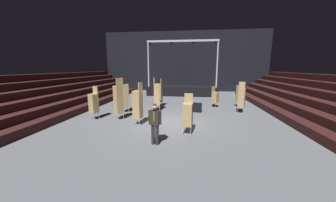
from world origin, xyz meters
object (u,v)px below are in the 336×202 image
Objects in this scene: stage_riser at (182,90)px; chair_stack_front_right at (118,99)px; chair_stack_aisle_left at (240,96)px; chair_stack_aisle_right at (188,114)px; man_with_tie at (155,122)px; chair_stack_rear_centre at (242,97)px; chair_stack_rear_left at (94,103)px; chair_stack_mid_right at (138,104)px; chair_stack_rear_right at (125,95)px; chair_stack_mid_left at (215,97)px; chair_stack_front_left at (159,93)px; equipment_road_case at (195,107)px; chair_stack_mid_centre at (157,94)px.

chair_stack_front_right is at bearing -107.48° from stage_riser.
chair_stack_aisle_right is at bearing -54.98° from chair_stack_aisle_left.
man_with_tie is 0.68× the size of chair_stack_front_right.
chair_stack_aisle_left is at bearing 103.02° from chair_stack_rear_centre.
chair_stack_rear_left is at bearing 132.15° from chair_stack_front_right.
chair_stack_mid_right is at bearing -99.12° from stage_riser.
chair_stack_aisle_left is at bearing 68.97° from chair_stack_rear_right.
chair_stack_mid_left is at bearing -104.53° from man_with_tie.
stage_riser is 4.56× the size of man_with_tie.
chair_stack_mid_right is at bearing -174.69° from chair_stack_front_left.
chair_stack_mid_left is (6.36, 4.32, -0.42)m from chair_stack_front_right.
chair_stack_aisle_right is (2.80, -1.11, -0.21)m from chair_stack_mid_right.
chair_stack_front_left reaches higher than equipment_road_case.
man_with_tie is (-0.35, -14.04, 0.35)m from stage_riser.
stage_riser reaches higher than equipment_road_case.
chair_stack_rear_centre is at bearing -34.83° from chair_stack_front_right.
equipment_road_case is (1.77, 6.05, -0.69)m from man_with_tie.
stage_riser is at bearing -92.69° from chair_stack_rear_left.
chair_stack_rear_centre is (8.27, 0.85, -0.13)m from chair_stack_rear_right.
chair_stack_rear_left is (-3.46, -2.77, -0.21)m from chair_stack_mid_centre.
chair_stack_rear_right is 1.26× the size of chair_stack_aisle_right.
chair_stack_front_right is at bearing -42.45° from chair_stack_mid_centre.
chair_stack_rear_left is 1.14× the size of chair_stack_aisle_left.
chair_stack_aisle_left is at bearing 101.28° from chair_stack_mid_centre.
chair_stack_aisle_left is at bearing 29.47° from equipment_road_case.
stage_riser is 11.16m from chair_stack_front_right.
chair_stack_front_left is at bearing 154.63° from equipment_road_case.
chair_stack_rear_centre is (6.06, 0.10, -0.13)m from chair_stack_mid_centre.
chair_stack_aisle_right is at bearing -95.69° from equipment_road_case.
chair_stack_front_left is 0.93× the size of chair_stack_mid_centre.
chair_stack_mid_centre is (0.41, 3.49, 0.04)m from chair_stack_mid_right.
chair_stack_front_right is 1.03× the size of chair_stack_mid_centre.
man_with_tie is 6.34m from equipment_road_case.
chair_stack_aisle_right is (-2.06, -6.30, 0.13)m from chair_stack_mid_left.
chair_stack_mid_left reaches higher than equipment_road_case.
chair_stack_aisle_right is at bearing -104.66° from chair_stack_rear_centre.
chair_stack_rear_left is (-4.54, 3.26, 0.03)m from man_with_tie.
chair_stack_aisle_right is at bearing 21.16° from chair_stack_mid_centre.
stage_riser is 3.90× the size of chair_stack_rear_left.
chair_stack_mid_centre is (-1.43, -8.01, 0.59)m from stage_riser.
chair_stack_rear_centre reaches higher than chair_stack_aisle_right.
chair_stack_mid_right is 1.33× the size of chair_stack_aisle_left.
chair_stack_rear_left reaches higher than chair_stack_mid_left.
chair_stack_aisle_right reaches higher than man_with_tie.
man_with_tie is 7.90m from chair_stack_rear_centre.
chair_stack_front_left is 2.56× the size of equipment_road_case.
chair_stack_mid_left is 2.00m from chair_stack_aisle_left.
man_with_tie is at bearing -102.43° from chair_stack_front_right.
chair_stack_mid_centre and chair_stack_rear_right have the same top height.
equipment_road_case is (-3.56, -2.01, -0.59)m from chair_stack_aisle_left.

